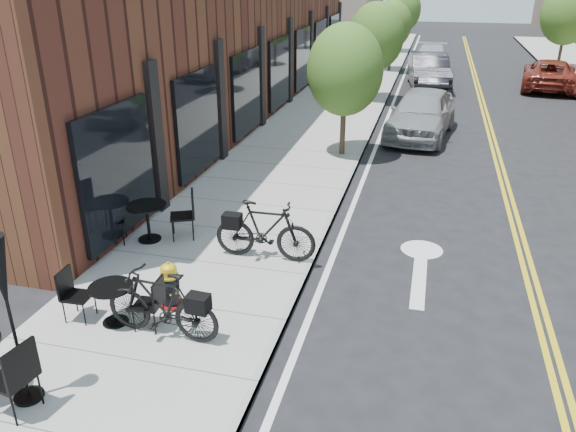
% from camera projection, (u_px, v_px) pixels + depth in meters
% --- Properties ---
extents(ground, '(120.00, 120.00, 0.00)m').
position_uv_depth(ground, '(286.00, 326.00, 8.98)').
color(ground, black).
rests_on(ground, ground).
extents(sidewalk_near, '(4.00, 70.00, 0.12)m').
position_uv_depth(sidewalk_near, '(304.00, 143.00, 18.28)').
color(sidewalk_near, '#9E9B93').
rests_on(sidewalk_near, ground).
extents(building_near, '(5.00, 28.00, 7.00)m').
position_uv_depth(building_near, '(214.00, 19.00, 21.47)').
color(building_near, '#451E16').
rests_on(building_near, ground).
extents(tree_near_a, '(2.20, 2.20, 3.81)m').
position_uv_depth(tree_near_a, '(345.00, 70.00, 16.05)').
color(tree_near_a, '#382B1E').
rests_on(tree_near_a, sidewalk_near).
extents(tree_near_b, '(2.30, 2.30, 3.98)m').
position_uv_depth(tree_near_b, '(376.00, 37.00, 23.10)').
color(tree_near_b, '#382B1E').
rests_on(tree_near_b, sidewalk_near).
extents(tree_near_c, '(2.10, 2.10, 3.67)m').
position_uv_depth(tree_near_c, '(392.00, 25.00, 30.27)').
color(tree_near_c, '#382B1E').
rests_on(tree_near_c, sidewalk_near).
extents(tree_near_d, '(2.40, 2.40, 4.11)m').
position_uv_depth(tree_near_d, '(403.00, 10.00, 37.25)').
color(tree_near_d, '#382B1E').
rests_on(tree_near_d, sidewalk_near).
extents(tree_far_c, '(2.80, 2.80, 4.62)m').
position_uv_depth(tree_far_c, '(568.00, 13.00, 30.61)').
color(tree_far_c, '#382B1E').
rests_on(tree_far_c, sidewalk_far).
extents(fire_hydrant, '(0.47, 0.47, 0.82)m').
position_uv_depth(fire_hydrant, '(170.00, 285.00, 9.16)').
color(fire_hydrant, maroon).
rests_on(fire_hydrant, sidewalk_near).
extents(bicycle_left, '(1.88, 0.64, 1.11)m').
position_uv_depth(bicycle_left, '(161.00, 304.00, 8.34)').
color(bicycle_left, black).
rests_on(bicycle_left, sidewalk_near).
extents(bicycle_right, '(1.97, 0.61, 1.18)m').
position_uv_depth(bicycle_right, '(265.00, 231.00, 10.61)').
color(bicycle_right, black).
rests_on(bicycle_right, sidewalk_near).
extents(bistro_set_b, '(1.60, 0.72, 0.86)m').
position_uv_depth(bistro_set_b, '(112.00, 299.00, 8.70)').
color(bistro_set_b, black).
rests_on(bistro_set_b, sidewalk_near).
extents(bistro_set_c, '(1.90, 1.19, 1.01)m').
position_uv_depth(bistro_set_c, '(148.00, 217.00, 11.39)').
color(bistro_set_c, black).
rests_on(bistro_set_c, sidewalk_near).
extents(patio_umbrella, '(0.38, 0.38, 2.34)m').
position_uv_depth(patio_umbrella, '(3.00, 286.00, 6.64)').
color(patio_umbrella, black).
rests_on(patio_umbrella, sidewalk_near).
extents(parked_car_a, '(2.52, 4.93, 1.61)m').
position_uv_depth(parked_car_a, '(422.00, 113.00, 18.92)').
color(parked_car_a, gray).
rests_on(parked_car_a, ground).
extents(parked_car_b, '(2.29, 5.05, 1.61)m').
position_uv_depth(parked_car_b, '(429.00, 70.00, 26.93)').
color(parked_car_b, black).
rests_on(parked_car_b, ground).
extents(parked_car_c, '(1.98, 4.86, 1.41)m').
position_uv_depth(parked_car_c, '(431.00, 59.00, 31.09)').
color(parked_car_c, '#B2B2B7').
rests_on(parked_car_c, ground).
extents(parked_car_far, '(2.99, 5.29, 1.40)m').
position_uv_depth(parked_car_far, '(549.00, 74.00, 26.56)').
color(parked_car_far, maroon).
rests_on(parked_car_far, ground).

